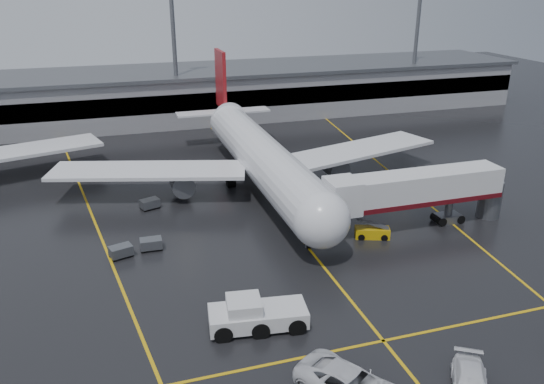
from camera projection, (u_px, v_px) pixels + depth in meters
name	position (u px, v px, depth m)	size (l,w,h in m)	color
ground	(284.00, 218.00, 58.01)	(220.00, 220.00, 0.00)	black
apron_line_centre	(284.00, 218.00, 58.01)	(0.25, 90.00, 0.02)	gold
apron_line_stop	(383.00, 341.00, 38.49)	(60.00, 0.25, 0.02)	gold
apron_line_left	(88.00, 205.00, 61.33)	(0.25, 70.00, 0.02)	gold
apron_line_right	(389.00, 171.00, 71.87)	(0.25, 70.00, 0.02)	gold
terminal	(201.00, 93.00, 98.94)	(122.00, 19.00, 8.60)	gray
light_mast_mid	(174.00, 39.00, 88.55)	(3.00, 1.20, 25.45)	#595B60
light_mast_right	(417.00, 31.00, 101.03)	(3.00, 1.20, 25.45)	#595B60
main_airliner	(259.00, 154.00, 65.06)	(48.80, 45.60, 14.10)	silver
jet_bridge	(416.00, 191.00, 54.53)	(19.90, 3.40, 6.05)	silver
pushback_tractor	(255.00, 315.00, 39.65)	(7.45, 3.92, 2.55)	silver
belt_loader	(372.00, 232.00, 53.61)	(3.61, 2.47, 2.11)	#CDA109
service_van_b	(470.00, 384.00, 33.35)	(2.13, 5.24, 1.52)	silver
baggage_cart_a	(151.00, 244.00, 51.13)	(2.04, 1.36, 1.12)	#595B60
baggage_cart_b	(121.00, 251.00, 49.77)	(2.29, 1.82, 1.12)	#595B60
baggage_cart_c	(150.00, 203.00, 60.18)	(2.32, 1.89, 1.12)	#595B60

